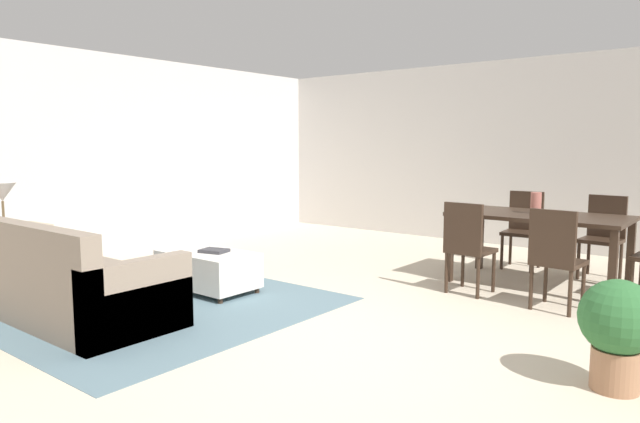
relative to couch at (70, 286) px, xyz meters
name	(u,v)px	position (x,y,z in m)	size (l,w,h in m)	color
ground_plane	(318,340)	(1.98, 0.90, -0.29)	(10.80, 10.80, 0.00)	beige
wall_back	(539,154)	(1.98, 5.90, 1.06)	(9.00, 0.12, 2.70)	beige
wall_left	(71,155)	(-2.52, 1.40, 1.06)	(0.12, 11.00, 2.70)	beige
area_rug	(149,303)	(0.09, 0.70, -0.28)	(3.00, 2.80, 0.01)	slate
couch	(70,286)	(0.00, 0.00, 0.00)	(1.95, 0.94, 0.86)	gray
ottoman_table	(208,268)	(0.18, 1.35, -0.06)	(1.00, 0.58, 0.41)	silver
side_table	(6,248)	(-1.27, 0.02, 0.17)	(0.40, 0.40, 0.59)	brown
table_lamp	(2,194)	(-1.27, 0.02, 0.71)	(0.26, 0.26, 0.53)	brown
dining_table	(539,222)	(2.72, 3.67, 0.38)	(1.73, 0.93, 0.76)	#332319
dining_chair_near_left	(467,243)	(2.29, 2.87, 0.23)	(0.42, 0.42, 0.92)	#332319
dining_chair_near_right	(555,254)	(3.14, 2.81, 0.23)	(0.43, 0.43, 0.92)	#332319
dining_chair_far_left	(524,225)	(2.29, 4.47, 0.23)	(0.42, 0.42, 0.92)	#332319
dining_chair_far_right	(604,232)	(3.17, 4.48, 0.23)	(0.43, 0.43, 0.92)	#332319
vase_centerpiece	(536,203)	(2.67, 3.69, 0.58)	(0.11, 0.11, 0.22)	#B26659
book_on_ottoman	(214,251)	(0.26, 1.37, 0.13)	(0.26, 0.20, 0.03)	#333338
potted_plant	(618,326)	(3.94, 1.33, 0.11)	(0.46, 0.46, 0.68)	#996B4C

